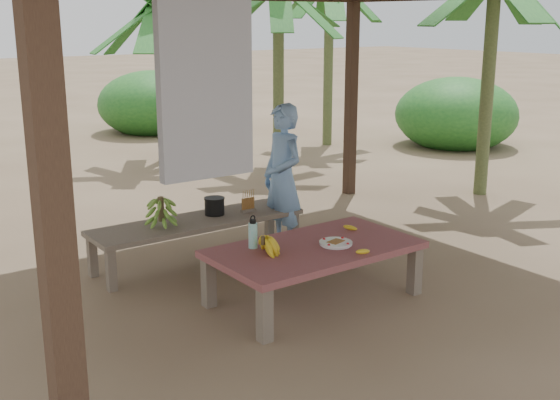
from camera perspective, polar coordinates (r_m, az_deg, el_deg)
ground at (r=6.61m, az=0.37°, el=-6.83°), size 80.00×80.00×0.00m
work_table at (r=6.11m, az=2.81°, el=-4.32°), size 1.81×1.01×0.50m
bench at (r=7.11m, az=-6.67°, el=-2.01°), size 2.20×0.61×0.45m
ripe_banana_bunch at (r=5.85m, az=-1.39°, el=-3.64°), size 0.33×0.30×0.17m
plate at (r=6.11m, az=4.56°, el=-3.52°), size 0.29×0.29×0.04m
loose_banana_front at (r=5.91m, az=6.74°, el=-4.19°), size 0.15×0.05×0.04m
loose_banana_side at (r=6.56m, az=5.73°, el=-2.25°), size 0.12×0.13×0.04m
water_flask at (r=6.00m, az=-2.21°, el=-2.80°), size 0.08×0.08×0.29m
green_banana_stalk at (r=6.87m, az=-9.64°, el=-0.87°), size 0.27×0.27×0.31m
cooking_pot at (r=7.23m, az=-5.35°, el=-0.52°), size 0.20×0.20×0.17m
skewer_rack at (r=7.30m, az=-2.62°, el=-0.05°), size 0.18×0.08×0.24m
woman at (r=7.37m, az=0.22°, el=1.80°), size 0.40×0.59×1.56m
banana_plant_ne at (r=11.55m, az=-0.13°, el=15.83°), size 1.80×1.80×3.15m
banana_plant_n at (r=12.13m, az=-9.87°, el=14.18°), size 1.80×1.80×2.85m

